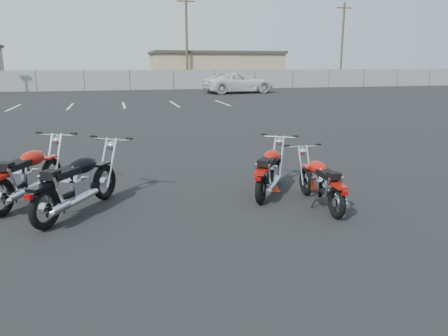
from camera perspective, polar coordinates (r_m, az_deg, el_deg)
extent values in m
plane|color=black|center=(7.16, -0.38, -6.25)|extent=(120.00, 120.00, 0.00)
torus|color=black|center=(9.15, -21.57, -0.74)|extent=(0.36, 0.63, 0.63)
cylinder|color=silver|center=(9.15, -21.57, -0.74)|extent=(0.16, 0.20, 0.17)
torus|color=black|center=(7.92, -27.10, -3.42)|extent=(0.36, 0.63, 0.63)
cylinder|color=silver|center=(7.92, -27.10, -3.42)|extent=(0.16, 0.20, 0.17)
cube|color=black|center=(8.51, -24.16, -1.71)|extent=(0.53, 1.06, 0.06)
cube|color=silver|center=(8.45, -24.39, -1.39)|extent=(0.43, 0.49, 0.32)
cylinder|color=silver|center=(8.41, -24.51, -0.14)|extent=(0.30, 0.33, 0.28)
ellipsoid|color=#AF150A|center=(8.58, -23.74, 1.20)|extent=(0.54, 0.69, 0.27)
cube|color=black|center=(8.17, -25.60, 0.30)|extent=(0.48, 0.64, 0.11)
cube|color=black|center=(7.95, -26.69, 0.16)|extent=(0.29, 0.27, 0.13)
cube|color=#AF150A|center=(9.08, -21.75, 1.30)|extent=(0.27, 0.38, 0.04)
cylinder|color=silver|center=(7.90, -25.89, -1.33)|extent=(0.12, 0.20, 0.42)
cylinder|color=silver|center=(8.18, -24.31, -2.77)|extent=(0.54, 1.11, 0.14)
cylinder|color=silver|center=(7.91, -25.64, -3.28)|extent=(0.26, 0.39, 0.14)
cylinder|color=silver|center=(9.14, -20.84, 1.48)|extent=(0.21, 0.41, 0.83)
cylinder|color=silver|center=(9.23, -21.87, 1.51)|extent=(0.21, 0.41, 0.83)
sphere|color=silver|center=(9.28, -20.98, 3.38)|extent=(0.22, 0.22, 0.17)
cylinder|color=silver|center=(9.28, -20.98, 4.04)|extent=(0.69, 0.32, 0.03)
cylinder|color=black|center=(9.08, -19.03, 4.27)|extent=(0.13, 0.08, 0.04)
cylinder|color=black|center=(9.45, -23.01, 4.27)|extent=(0.13, 0.08, 0.04)
cylinder|color=black|center=(8.56, -25.24, -3.14)|extent=(0.16, 0.09, 0.32)
torus|color=black|center=(8.20, -15.34, -1.80)|extent=(0.45, 0.61, 0.64)
cylinder|color=silver|center=(8.20, -15.34, -1.80)|extent=(0.18, 0.20, 0.17)
torus|color=black|center=(7.02, -22.35, -4.94)|extent=(0.45, 0.61, 0.64)
cylinder|color=silver|center=(7.02, -22.35, -4.94)|extent=(0.18, 0.20, 0.17)
cube|color=black|center=(7.58, -18.59, -2.94)|extent=(0.70, 1.01, 0.06)
cube|color=silver|center=(7.52, -18.87, -2.58)|extent=(0.47, 0.51, 0.32)
cylinder|color=silver|center=(7.47, -18.98, -1.15)|extent=(0.33, 0.34, 0.28)
ellipsoid|color=black|center=(7.63, -17.96, 0.38)|extent=(0.61, 0.70, 0.28)
cube|color=black|center=(7.24, -20.33, -0.67)|extent=(0.55, 0.65, 0.11)
cube|color=black|center=(7.03, -21.71, -0.84)|extent=(0.30, 0.29, 0.13)
cube|color=black|center=(6.91, -22.71, -2.32)|extent=(0.41, 0.48, 0.05)
cube|color=black|center=(8.12, -15.49, 0.50)|extent=(0.31, 0.38, 0.04)
cylinder|color=silver|center=(6.98, -20.89, -2.60)|extent=(0.15, 0.20, 0.42)
cylinder|color=silver|center=(7.14, -22.50, -2.39)|extent=(0.15, 0.20, 0.42)
cylinder|color=silver|center=(7.25, -18.97, -4.24)|extent=(0.72, 1.05, 0.14)
cylinder|color=silver|center=(6.99, -20.68, -4.86)|extent=(0.31, 0.39, 0.14)
cylinder|color=silver|center=(8.17, -14.43, 0.69)|extent=(0.27, 0.39, 0.85)
cylinder|color=silver|center=(8.28, -15.56, 0.78)|extent=(0.27, 0.39, 0.85)
sphere|color=silver|center=(8.31, -14.47, 2.86)|extent=(0.24, 0.24, 0.17)
cylinder|color=silver|center=(8.31, -14.44, 3.62)|extent=(0.65, 0.43, 0.03)
cylinder|color=black|center=(8.09, -12.28, 3.78)|extent=(0.13, 0.10, 0.04)
cylinder|color=black|center=(8.49, -16.67, 3.98)|extent=(0.13, 0.10, 0.04)
cylinder|color=black|center=(7.65, -19.86, -4.50)|extent=(0.16, 0.11, 0.32)
cube|color=#990505|center=(6.73, -24.20, -3.49)|extent=(0.13, 0.11, 0.06)
torus|color=black|center=(9.00, 6.84, -0.30)|extent=(0.39, 0.54, 0.57)
cylinder|color=silver|center=(9.00, 6.84, -0.30)|extent=(0.16, 0.18, 0.15)
torus|color=black|center=(7.69, 4.86, -2.65)|extent=(0.39, 0.54, 0.57)
cylinder|color=silver|center=(7.69, 4.86, -2.65)|extent=(0.16, 0.18, 0.15)
cube|color=black|center=(8.33, 5.93, -1.13)|extent=(0.61, 0.90, 0.06)
cube|color=silver|center=(8.27, 5.87, -0.83)|extent=(0.42, 0.45, 0.29)
cylinder|color=silver|center=(8.23, 5.90, 0.33)|extent=(0.29, 0.30, 0.25)
ellipsoid|color=#AF150A|center=(8.41, 6.23, 1.53)|extent=(0.54, 0.62, 0.24)
cube|color=black|center=(7.98, 5.57, 0.75)|extent=(0.49, 0.57, 0.10)
cube|color=black|center=(7.75, 5.20, 0.65)|extent=(0.27, 0.26, 0.11)
cube|color=#AF150A|center=(7.60, 4.87, -0.52)|extent=(0.36, 0.43, 0.05)
cube|color=#AF150A|center=(8.93, 6.89, 1.56)|extent=(0.28, 0.34, 0.04)
cylinder|color=silver|center=(7.74, 5.95, -0.75)|extent=(0.13, 0.17, 0.37)
cylinder|color=silver|center=(7.79, 4.31, -0.62)|extent=(0.13, 0.17, 0.37)
cylinder|color=silver|center=(8.05, 6.56, -2.10)|extent=(0.63, 0.94, 0.12)
cylinder|color=silver|center=(7.76, 6.12, -2.54)|extent=(0.27, 0.35, 0.13)
cylinder|color=silver|center=(9.03, 7.56, 1.70)|extent=(0.24, 0.34, 0.75)
cylinder|color=silver|center=(9.06, 6.50, 1.77)|extent=(0.24, 0.34, 0.75)
sphere|color=silver|center=(9.14, 7.26, 3.44)|extent=(0.21, 0.21, 0.15)
cylinder|color=silver|center=(9.14, 7.30, 4.05)|extent=(0.58, 0.38, 0.03)
cylinder|color=black|center=(9.06, 9.35, 4.14)|extent=(0.11, 0.09, 0.03)
cylinder|color=black|center=(9.18, 5.23, 4.38)|extent=(0.11, 0.09, 0.03)
cylinder|color=black|center=(8.32, 4.87, -2.43)|extent=(0.14, 0.10, 0.29)
cube|color=#990505|center=(7.38, 4.43, -1.43)|extent=(0.11, 0.10, 0.06)
torus|color=black|center=(8.32, 10.70, -1.70)|extent=(0.13, 0.54, 0.54)
cylinder|color=silver|center=(8.32, 10.70, -1.70)|extent=(0.10, 0.15, 0.14)
torus|color=black|center=(7.19, 14.51, -4.36)|extent=(0.13, 0.54, 0.54)
cylinder|color=silver|center=(7.19, 14.51, -4.36)|extent=(0.10, 0.15, 0.14)
cube|color=black|center=(7.74, 12.47, -2.68)|extent=(0.14, 0.94, 0.05)
cube|color=silver|center=(7.69, 12.62, -2.39)|extent=(0.27, 0.35, 0.27)
cylinder|color=silver|center=(7.64, 12.69, -1.23)|extent=(0.19, 0.23, 0.24)
ellipsoid|color=#AF150A|center=(7.80, 12.13, 0.04)|extent=(0.30, 0.53, 0.23)
cube|color=black|center=(7.42, 13.42, -0.85)|extent=(0.26, 0.50, 0.09)
cube|color=black|center=(7.22, 14.16, -1.01)|extent=(0.21, 0.17, 0.11)
cube|color=#AF150A|center=(7.09, 14.70, -2.23)|extent=(0.18, 0.38, 0.04)
cube|color=#AF150A|center=(8.26, 10.78, 0.18)|extent=(0.13, 0.31, 0.04)
cylinder|color=silver|center=(7.29, 14.92, -2.30)|extent=(0.05, 0.17, 0.35)
cylinder|color=silver|center=(7.20, 13.38, -2.41)|extent=(0.05, 0.17, 0.35)
cylinder|color=silver|center=(7.58, 14.25, -3.55)|extent=(0.13, 0.99, 0.11)
cylinder|color=silver|center=(7.33, 15.21, -4.05)|extent=(0.12, 0.32, 0.12)
cylinder|color=silver|center=(8.38, 11.02, 0.41)|extent=(0.06, 0.36, 0.71)
cylinder|color=silver|center=(8.32, 10.00, 0.36)|extent=(0.06, 0.36, 0.71)
sphere|color=silver|center=(8.43, 10.22, 2.14)|extent=(0.15, 0.15, 0.14)
cylinder|color=silver|center=(8.43, 10.21, 2.76)|extent=(0.63, 0.06, 0.03)
cylinder|color=black|center=(8.53, 12.23, 3.03)|extent=(0.11, 0.04, 0.03)
cylinder|color=black|center=(8.30, 8.24, 2.92)|extent=(0.11, 0.04, 0.03)
cylinder|color=black|center=(7.66, 11.81, -4.14)|extent=(0.14, 0.03, 0.27)
cube|color=#990505|center=(6.91, 15.50, -3.21)|extent=(0.09, 0.06, 0.05)
cone|color=#FF3D0D|center=(8.55, 6.43, -1.94)|extent=(0.23, 0.23, 0.29)
cube|color=#FF3D0D|center=(8.59, 6.41, -2.90)|extent=(0.25, 0.25, 0.01)
cube|color=gray|center=(41.60, -12.20, 11.16)|extent=(80.00, 0.04, 1.80)
cylinder|color=black|center=(42.06, -23.33, 10.40)|extent=(0.06, 0.06, 1.80)
cylinder|color=black|center=(41.64, -17.80, 10.83)|extent=(0.06, 0.06, 1.80)
cylinder|color=black|center=(41.60, -12.20, 11.16)|extent=(0.06, 0.06, 1.80)
cylinder|color=black|center=(41.94, -6.63, 11.39)|extent=(0.06, 0.06, 1.80)
cylinder|color=black|center=(42.66, -1.19, 11.51)|extent=(0.06, 0.06, 1.80)
cylinder|color=black|center=(43.74, 4.03, 11.53)|extent=(0.06, 0.06, 1.80)
cylinder|color=black|center=(45.14, 8.96, 11.47)|extent=(0.06, 0.06, 1.80)
cylinder|color=black|center=(46.85, 13.55, 11.33)|extent=(0.06, 0.06, 1.80)
cylinder|color=black|center=(48.82, 17.80, 11.14)|extent=(0.06, 0.06, 1.80)
cylinder|color=black|center=(51.03, 21.69, 10.91)|extent=(0.06, 0.06, 1.80)
cylinder|color=black|center=(53.45, 25.24, 10.67)|extent=(0.06, 0.06, 1.80)
cube|color=tan|center=(51.86, -1.29, 12.76)|extent=(14.00, 9.00, 3.40)
cube|color=#3D3733|center=(51.87, -1.30, 14.80)|extent=(14.40, 9.40, 0.30)
cylinder|color=#483521|center=(46.22, -4.89, 16.09)|extent=(0.24, 0.24, 9.00)
cube|color=#483521|center=(46.56, -5.00, 20.89)|extent=(1.80, 0.12, 0.12)
cylinder|color=#483521|center=(53.16, 15.17, 15.35)|extent=(0.24, 0.24, 9.00)
cube|color=#483521|center=(53.45, 15.45, 19.52)|extent=(1.80, 0.12, 0.12)
cube|color=silver|center=(27.19, -25.78, 7.12)|extent=(0.12, 4.00, 0.01)
cube|color=silver|center=(26.76, -19.44, 7.60)|extent=(0.12, 4.00, 0.01)
cube|color=silver|center=(26.66, -12.95, 8.01)|extent=(0.12, 4.00, 0.01)
cube|color=silver|center=(26.89, -6.49, 8.31)|extent=(0.12, 4.00, 0.01)
cube|color=silver|center=(27.46, -0.21, 8.50)|extent=(0.12, 4.00, 0.01)
imported|color=white|center=(36.74, 1.95, 11.78)|extent=(3.70, 7.12, 2.58)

